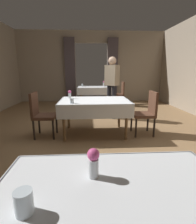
# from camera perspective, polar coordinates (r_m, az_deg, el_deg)

# --- Properties ---
(ground) EXTENTS (10.08, 10.08, 0.00)m
(ground) POSITION_cam_1_polar(r_m,az_deg,el_deg) (3.81, -0.72, -7.08)
(ground) COLOR olive
(wall_back) EXTENTS (6.40, 0.27, 3.00)m
(wall_back) POSITION_cam_1_polar(r_m,az_deg,el_deg) (7.74, -2.22, 14.97)
(wall_back) COLOR gray
(wall_back) RESTS_ON ground
(dining_table_near) EXTENTS (1.30, 0.93, 0.75)m
(dining_table_near) POSITION_cam_1_polar(r_m,az_deg,el_deg) (1.00, 6.71, -31.61)
(dining_table_near) COLOR brown
(dining_table_near) RESTS_ON ground
(dining_table_mid) EXTENTS (1.45, 1.02, 0.75)m
(dining_table_mid) POSITION_cam_1_polar(r_m,az_deg,el_deg) (3.62, -1.16, 2.69)
(dining_table_mid) COLOR brown
(dining_table_mid) RESTS_ON ground
(dining_table_far) EXTENTS (1.25, 1.06, 0.75)m
(dining_table_far) POSITION_cam_1_polar(r_m,az_deg,el_deg) (6.66, -1.33, 7.73)
(dining_table_far) COLOR brown
(dining_table_far) RESTS_ON ground
(chair_mid_left) EXTENTS (0.44, 0.44, 0.93)m
(chair_mid_left) POSITION_cam_1_polar(r_m,az_deg,el_deg) (3.68, -18.67, -0.19)
(chair_mid_left) COLOR black
(chair_mid_left) RESTS_ON ground
(chair_mid_right) EXTENTS (0.44, 0.44, 0.93)m
(chair_mid_right) POSITION_cam_1_polar(r_m,az_deg,el_deg) (3.76, 16.07, 0.32)
(chair_mid_right) COLOR black
(chair_mid_right) RESTS_ON ground
(chair_far_right) EXTENTS (0.44, 0.44, 0.93)m
(chair_far_right) POSITION_cam_1_polar(r_m,az_deg,el_deg) (6.76, 7.30, 6.48)
(chair_far_right) COLOR black
(chair_far_right) RESTS_ON ground
(flower_vase_near) EXTENTS (0.07, 0.07, 0.18)m
(flower_vase_near) POSITION_cam_1_polar(r_m,az_deg,el_deg) (1.01, -1.56, -16.37)
(flower_vase_near) COLOR silver
(flower_vase_near) RESTS_ON dining_table_near
(glass_near_b) EXTENTS (0.08, 0.08, 0.11)m
(glass_near_b) POSITION_cam_1_polar(r_m,az_deg,el_deg) (0.88, -23.61, -26.01)
(glass_near_b) COLOR silver
(glass_near_b) RESTS_ON dining_table_near
(flower_vase_mid) EXTENTS (0.07, 0.07, 0.18)m
(flower_vase_mid) POSITION_cam_1_polar(r_m,az_deg,el_deg) (3.86, -9.46, 5.99)
(flower_vase_mid) COLOR silver
(flower_vase_mid) RESTS_ON dining_table_mid
(glass_mid_b) EXTENTS (0.08, 0.08, 0.09)m
(glass_mid_b) POSITION_cam_1_polar(r_m,az_deg,el_deg) (3.25, -8.73, 3.69)
(glass_mid_b) COLOR silver
(glass_mid_b) RESTS_ON dining_table_mid
(flower_vase_far) EXTENTS (0.07, 0.07, 0.21)m
(flower_vase_far) POSITION_cam_1_polar(r_m,az_deg,el_deg) (6.87, 1.95, 9.60)
(flower_vase_far) COLOR silver
(flower_vase_far) RESTS_ON dining_table_far
(plate_far_b) EXTENTS (0.20, 0.20, 0.01)m
(plate_far_b) POSITION_cam_1_polar(r_m,az_deg,el_deg) (6.36, 2.55, 8.32)
(plate_far_b) COLOR white
(plate_far_b) RESTS_ON dining_table_far
(glass_far_c) EXTENTS (0.07, 0.07, 0.11)m
(glass_far_c) POSITION_cam_1_polar(r_m,az_deg,el_deg) (6.78, -5.27, 9.00)
(glass_far_c) COLOR silver
(glass_far_c) RESTS_ON dining_table_far
(person_waiter_by_doorway) EXTENTS (0.41, 0.41, 1.72)m
(person_waiter_by_doorway) POSITION_cam_1_polar(r_m,az_deg,el_deg) (4.83, 4.67, 9.76)
(person_waiter_by_doorway) COLOR black
(person_waiter_by_doorway) RESTS_ON ground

